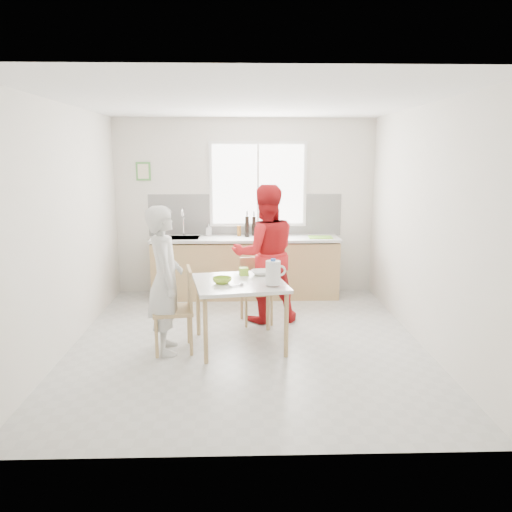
{
  "coord_description": "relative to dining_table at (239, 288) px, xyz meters",
  "views": [
    {
      "loc": [
        -0.06,
        -5.51,
        2.14
      ],
      "look_at": [
        0.11,
        0.2,
        0.98
      ],
      "focal_mm": 35.0,
      "sensor_mm": 36.0,
      "label": 1
    }
  ],
  "objects": [
    {
      "name": "green_box",
      "position": [
        0.05,
        0.29,
        0.12
      ],
      "size": [
        0.12,
        0.12,
        0.09
      ],
      "primitive_type": "cube",
      "rotation": [
        0.0,
        0.0,
        0.17
      ],
      "color": "#97D531",
      "rests_on": "dining_table"
    },
    {
      "name": "backsplash",
      "position": [
        0.09,
        2.34,
        0.55
      ],
      "size": [
        3.0,
        0.02,
        0.65
      ],
      "primitive_type": "cube",
      "color": "white",
      "rests_on": "room_shell"
    },
    {
      "name": "chair_left",
      "position": [
        -0.67,
        -0.12,
        -0.17
      ],
      "size": [
        0.5,
        0.5,
        0.93
      ],
      "rotation": [
        0.0,
        0.0,
        -1.4
      ],
      "color": "tan",
      "rests_on": "ground"
    },
    {
      "name": "bowl_green",
      "position": [
        -0.19,
        -0.08,
        0.11
      ],
      "size": [
        0.24,
        0.24,
        0.07
      ],
      "primitive_type": "imported",
      "rotation": [
        0.0,
        0.0,
        0.17
      ],
      "color": "#8DB92A",
      "rests_on": "dining_table"
    },
    {
      "name": "ground",
      "position": [
        0.09,
        0.1,
        -0.68
      ],
      "size": [
        4.5,
        4.5,
        0.0
      ],
      "primitive_type": "plane",
      "color": "#B7B7B2",
      "rests_on": "ground"
    },
    {
      "name": "spoon",
      "position": [
        -0.04,
        -0.23,
        0.09
      ],
      "size": [
        0.14,
        0.09,
        0.01
      ],
      "primitive_type": "cylinder",
      "rotation": [
        0.0,
        1.57,
        0.52
      ],
      "color": "#A5A5AA",
      "rests_on": "dining_table"
    },
    {
      "name": "kitchen_counter",
      "position": [
        0.08,
        2.05,
        -0.26
      ],
      "size": [
        2.84,
        0.64,
        1.37
      ],
      "color": "tan",
      "rests_on": "ground"
    },
    {
      "name": "window",
      "position": [
        0.29,
        2.32,
        1.02
      ],
      "size": [
        1.5,
        0.06,
        1.3
      ],
      "color": "white",
      "rests_on": "room_shell"
    },
    {
      "name": "chair_far",
      "position": [
        0.2,
        0.86,
        -0.22
      ],
      "size": [
        0.45,
        0.45,
        0.83
      ],
      "rotation": [
        0.0,
        0.0,
        0.17
      ],
      "color": "tan",
      "rests_on": "ground"
    },
    {
      "name": "person_white",
      "position": [
        -0.8,
        -0.14,
        0.13
      ],
      "size": [
        0.48,
        0.65,
        1.62
      ],
      "primitive_type": "imported",
      "rotation": [
        0.0,
        0.0,
        1.74
      ],
      "color": "silver",
      "rests_on": "ground"
    },
    {
      "name": "picture_frame",
      "position": [
        -1.46,
        2.33,
        1.22
      ],
      "size": [
        0.22,
        0.03,
        0.28
      ],
      "color": "#509845",
      "rests_on": "room_shell"
    },
    {
      "name": "dining_table",
      "position": [
        0.0,
        0.0,
        0.0
      ],
      "size": [
        1.14,
        1.14,
        0.76
      ],
      "rotation": [
        0.0,
        0.0,
        0.17
      ],
      "color": "silver",
      "rests_on": "ground"
    },
    {
      "name": "bowl_white",
      "position": [
        0.25,
        0.3,
        0.11
      ],
      "size": [
        0.26,
        0.26,
        0.05
      ],
      "primitive_type": "imported",
      "rotation": [
        0.0,
        0.0,
        0.17
      ],
      "color": "white",
      "rests_on": "dining_table"
    },
    {
      "name": "milk_jug",
      "position": [
        0.37,
        -0.22,
        0.23
      ],
      "size": [
        0.22,
        0.16,
        0.28
      ],
      "rotation": [
        0.0,
        0.0,
        0.17
      ],
      "color": "white",
      "rests_on": "dining_table"
    },
    {
      "name": "wine_bottle_b",
      "position": [
        0.22,
        2.21,
        0.39
      ],
      "size": [
        0.07,
        0.07,
        0.3
      ],
      "primitive_type": "cylinder",
      "color": "black",
      "rests_on": "kitchen_counter"
    },
    {
      "name": "room_shell",
      "position": [
        0.09,
        0.1,
        0.97
      ],
      "size": [
        4.5,
        4.5,
        4.5
      ],
      "color": "silver",
      "rests_on": "ground"
    },
    {
      "name": "jar_amber",
      "position": [
        -0.01,
        2.17,
        0.32
      ],
      "size": [
        0.06,
        0.06,
        0.16
      ],
      "primitive_type": "cylinder",
      "color": "brown",
      "rests_on": "kitchen_counter"
    },
    {
      "name": "cutting_board",
      "position": [
        1.22,
        1.98,
        0.25
      ],
      "size": [
        0.36,
        0.26,
        0.01
      ],
      "primitive_type": "cube",
      "rotation": [
        0.0,
        0.0,
        -0.03
      ],
      "color": "#73C02C",
      "rests_on": "kitchen_counter"
    },
    {
      "name": "person_red",
      "position": [
        0.33,
        0.89,
        0.21
      ],
      "size": [
        0.97,
        0.81,
        1.78
      ],
      "primitive_type": "imported",
      "rotation": [
        0.0,
        0.0,
        3.31
      ],
      "color": "red",
      "rests_on": "ground"
    },
    {
      "name": "soap_bottle",
      "position": [
        -0.48,
        2.24,
        0.33
      ],
      "size": [
        0.08,
        0.09,
        0.18
      ],
      "primitive_type": "imported",
      "rotation": [
        0.0,
        0.0,
        -0.03
      ],
      "color": "#999999",
      "rests_on": "kitchen_counter"
    },
    {
      "name": "wine_bottle_a",
      "position": [
        0.11,
        2.09,
        0.4
      ],
      "size": [
        0.07,
        0.07,
        0.32
      ],
      "primitive_type": "cylinder",
      "color": "black",
      "rests_on": "kitchen_counter"
    }
  ]
}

